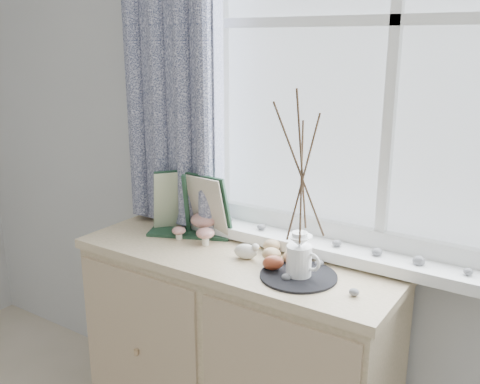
{
  "coord_description": "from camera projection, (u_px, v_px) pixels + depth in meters",
  "views": [
    {
      "loc": [
        0.85,
        0.27,
        1.59
      ],
      "look_at": [
        -0.1,
        1.7,
        1.1
      ],
      "focal_mm": 40.0,
      "sensor_mm": 36.0,
      "label": 1
    }
  ],
  "objects": [
    {
      "name": "sideboard",
      "position": [
        236.0,
        357.0,
        2.04
      ],
      "size": [
        1.2,
        0.45,
        0.85
      ],
      "color": "beige",
      "rests_on": "ground"
    },
    {
      "name": "botanical_book",
      "position": [
        184.0,
        205.0,
        2.05
      ],
      "size": [
        0.4,
        0.27,
        0.26
      ],
      "primitive_type": null,
      "rotation": [
        0.0,
        0.0,
        0.41
      ],
      "color": "#1B3A27",
      "rests_on": "sideboard"
    },
    {
      "name": "toadstool_cluster",
      "position": [
        201.0,
        225.0,
        2.05
      ],
      "size": [
        0.18,
        0.16,
        0.1
      ],
      "color": "white",
      "rests_on": "sideboard"
    },
    {
      "name": "wooden_eggs",
      "position": [
        277.0,
        254.0,
        1.83
      ],
      "size": [
        0.17,
        0.18,
        0.08
      ],
      "color": "tan",
      "rests_on": "sideboard"
    },
    {
      "name": "songbird_figurine",
      "position": [
        246.0,
        250.0,
        1.87
      ],
      "size": [
        0.12,
        0.08,
        0.06
      ],
      "primitive_type": null,
      "rotation": [
        0.0,
        0.0,
        0.27
      ],
      "color": "white",
      "rests_on": "sideboard"
    },
    {
      "name": "crocheted_doily",
      "position": [
        298.0,
        276.0,
        1.73
      ],
      "size": [
        0.25,
        0.25,
        0.01
      ],
      "primitive_type": "cylinder",
      "color": "black",
      "rests_on": "sideboard"
    },
    {
      "name": "twig_pitcher",
      "position": [
        302.0,
        170.0,
        1.63
      ],
      "size": [
        0.24,
        0.24,
        0.62
      ],
      "rotation": [
        0.0,
        0.0,
        -0.1
      ],
      "color": "white",
      "rests_on": "crocheted_doily"
    },
    {
      "name": "sideboard_pebbles",
      "position": [
        312.0,
        270.0,
        1.76
      ],
      "size": [
        0.33,
        0.23,
        0.02
      ],
      "color": "gray",
      "rests_on": "sideboard"
    }
  ]
}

